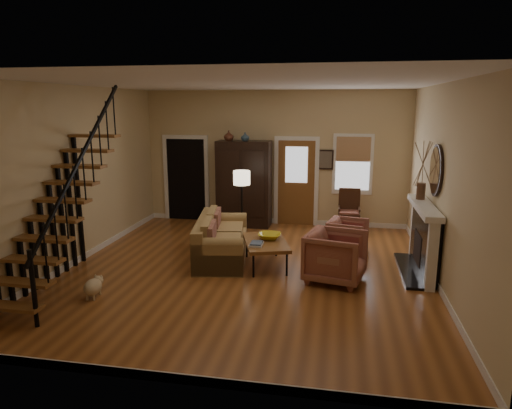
% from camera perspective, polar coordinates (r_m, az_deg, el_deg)
% --- Properties ---
extents(room, '(7.00, 7.33, 3.30)m').
position_cam_1_polar(room, '(9.74, -1.54, 3.84)').
color(room, '#9B5827').
rests_on(room, ground).
extents(staircase, '(0.94, 2.80, 3.20)m').
position_cam_1_polar(staircase, '(7.82, -23.66, 1.42)').
color(staircase, brown).
rests_on(staircase, ground).
extents(fireplace, '(0.33, 1.95, 2.30)m').
position_cam_1_polar(fireplace, '(8.59, 20.45, -3.32)').
color(fireplace, black).
rests_on(fireplace, ground).
extents(armoire, '(1.30, 0.60, 2.10)m').
position_cam_1_polar(armoire, '(11.21, -1.49, 2.60)').
color(armoire, black).
rests_on(armoire, ground).
extents(vase_a, '(0.24, 0.24, 0.25)m').
position_cam_1_polar(vase_a, '(11.05, -3.43, 8.58)').
color(vase_a, '#4C2619').
rests_on(vase_a, armoire).
extents(vase_b, '(0.20, 0.20, 0.21)m').
position_cam_1_polar(vase_b, '(10.96, -1.37, 8.47)').
color(vase_b, '#334C60').
rests_on(vase_b, armoire).
extents(sofa, '(1.26, 2.23, 0.79)m').
position_cam_1_polar(sofa, '(8.93, -4.31, -4.29)').
color(sofa, '#9D7C47').
rests_on(sofa, ground).
extents(coffee_table, '(1.08, 1.43, 0.48)m').
position_cam_1_polar(coffee_table, '(8.52, 1.21, -6.13)').
color(coffee_table, brown).
rests_on(coffee_table, ground).
extents(bowl, '(0.43, 0.43, 0.11)m').
position_cam_1_polar(bowl, '(8.57, 1.71, -3.97)').
color(bowl, gold).
rests_on(bowl, coffee_table).
extents(books, '(0.23, 0.32, 0.06)m').
position_cam_1_polar(books, '(8.18, 0.05, -4.93)').
color(books, beige).
rests_on(books, coffee_table).
extents(armchair_left, '(1.13, 1.11, 0.87)m').
position_cam_1_polar(armchair_left, '(7.87, 9.94, -6.44)').
color(armchair_left, maroon).
rests_on(armchair_left, ground).
extents(armchair_right, '(0.90, 0.88, 0.69)m').
position_cam_1_polar(armchair_right, '(9.45, 11.38, -3.88)').
color(armchair_right, maroon).
rests_on(armchair_right, ground).
extents(floor_lamp, '(0.38, 0.38, 1.57)m').
position_cam_1_polar(floor_lamp, '(9.86, -1.78, -0.30)').
color(floor_lamp, black).
rests_on(floor_lamp, ground).
extents(side_chair, '(0.54, 0.54, 1.02)m').
position_cam_1_polar(side_chair, '(10.89, 11.56, -0.83)').
color(side_chair, '#3E2313').
rests_on(side_chair, ground).
extents(dog, '(0.28, 0.44, 0.31)m').
position_cam_1_polar(dog, '(7.63, -19.72, -9.83)').
color(dog, beige).
rests_on(dog, ground).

